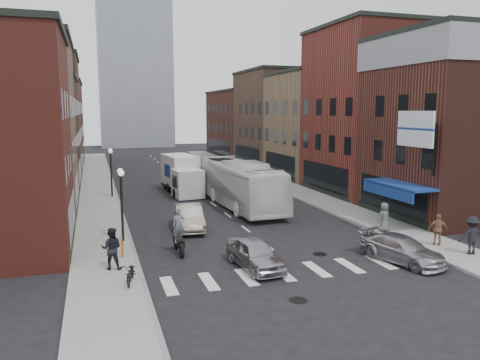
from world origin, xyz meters
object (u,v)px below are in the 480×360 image
(sedan_left_near, at_px, (255,254))
(ped_right_b, at_px, (438,230))
(box_truck, at_px, (182,175))
(ped_left_solo, at_px, (112,248))
(streetlamp_far, at_px, (111,163))
(motorcycle_rider, at_px, (179,232))
(curb_car, at_px, (402,249))
(streetlamp_near, at_px, (121,191))
(transit_bus, at_px, (240,184))
(parked_bicycle, at_px, (131,273))
(bike_rack, at_px, (122,248))
(ped_right_c, at_px, (384,217))
(ped_right_a, at_px, (472,235))
(sedan_left_far, at_px, (189,217))
(billboard_sign, at_px, (416,130))

(sedan_left_near, relative_size, ped_right_b, 2.37)
(box_truck, height_order, ped_left_solo, box_truck)
(streetlamp_far, distance_m, motorcycle_rider, 16.99)
(ped_right_b, bearing_deg, curb_car, 58.02)
(sedan_left_near, bearing_deg, ped_left_solo, 161.25)
(box_truck, xyz_separation_m, sedan_left_near, (-0.45, -20.60, -0.94))
(streetlamp_near, xyz_separation_m, ped_right_b, (15.84, -5.86, -1.92))
(streetlamp_near, xyz_separation_m, transit_bus, (9.11, 7.65, -1.16))
(sedan_left_near, relative_size, ped_left_solo, 2.10)
(motorcycle_rider, relative_size, sedan_left_near, 0.59)
(transit_bus, bearing_deg, streetlamp_far, 143.42)
(curb_car, relative_size, parked_bicycle, 2.60)
(bike_rack, distance_m, transit_bus, 13.97)
(ped_right_b, height_order, ped_right_c, ped_right_c)
(box_truck, xyz_separation_m, curb_car, (6.56, -21.89, -0.99))
(curb_car, relative_size, ped_right_a, 2.28)
(sedan_left_far, bearing_deg, transit_bus, 54.44)
(ped_right_b, bearing_deg, billboard_sign, -58.90)
(sedan_left_near, height_order, ped_right_b, ped_right_b)
(streetlamp_near, height_order, ped_right_b, streetlamp_near)
(sedan_left_far, relative_size, parked_bicycle, 2.70)
(streetlamp_far, bearing_deg, sedan_left_far, -71.28)
(sedan_left_far, xyz_separation_m, ped_left_solo, (-4.83, -6.56, 0.36))
(sedan_left_far, xyz_separation_m, parked_bicycle, (-4.17, -8.59, -0.15))
(streetlamp_far, distance_m, ped_left_solo, 18.66)
(box_truck, xyz_separation_m, ped_right_c, (8.80, -17.19, -0.60))
(ped_right_b, bearing_deg, motorcycle_rider, 21.10)
(ped_right_b, xyz_separation_m, ped_right_c, (-1.04, 3.28, 0.02))
(streetlamp_near, distance_m, ped_right_b, 17.00)
(ped_left_solo, bearing_deg, streetlamp_near, -84.24)
(ped_left_solo, xyz_separation_m, ped_right_c, (15.56, 1.98, -0.08))
(sedan_left_near, distance_m, curb_car, 7.13)
(motorcycle_rider, bearing_deg, ped_right_c, -4.99)
(box_truck, bearing_deg, ped_right_a, -70.99)
(streetlamp_far, relative_size, curb_car, 0.94)
(bike_rack, bearing_deg, streetlamp_near, 85.76)
(billboard_sign, bearing_deg, sedan_left_near, -166.59)
(streetlamp_near, xyz_separation_m, curb_car, (12.56, -7.29, -2.28))
(motorcycle_rider, bearing_deg, billboard_sign, -8.98)
(streetlamp_near, relative_size, sedan_left_far, 0.91)
(box_truck, bearing_deg, sedan_left_near, -97.15)
(curb_car, height_order, ped_right_b, ped_right_b)
(streetlamp_far, xyz_separation_m, ped_right_a, (16.33, -21.64, -1.81))
(billboard_sign, height_order, ped_left_solo, billboard_sign)
(streetlamp_far, height_order, ped_right_c, streetlamp_far)
(transit_bus, distance_m, sedan_left_far, 7.64)
(sedan_left_far, bearing_deg, ped_right_b, -27.51)
(billboard_sign, height_order, motorcycle_rider, billboard_sign)
(bike_rack, xyz_separation_m, ped_right_c, (15.00, 0.12, 0.47))
(streetlamp_far, distance_m, ped_right_a, 27.17)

